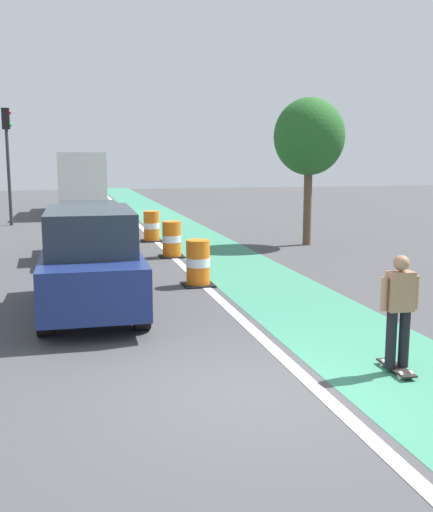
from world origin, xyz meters
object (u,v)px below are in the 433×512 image
Objects in this scene: street_tree_sidewalk at (309,137)px; traffic_barrel_mid at (172,240)px; traffic_barrel_front at (198,263)px; skateboarder_on_lane at (399,310)px; delivery_truck_down_block at (82,179)px; traffic_barrel_back at (151,227)px; parked_sedan_second at (89,231)px; traffic_light_corner at (7,146)px; parked_suv_nearest at (91,260)px.

traffic_barrel_mid is at bearing -164.08° from street_tree_sidewalk.
traffic_barrel_front is 8.22m from street_tree_sidewalk.
delivery_truck_down_block reaches higher than skateboarder_on_lane.
traffic_barrel_mid is (-1.39, 10.59, -0.38)m from skateboarder_on_lane.
traffic_barrel_back is 11.90m from delivery_truck_down_block.
delivery_truck_down_block is at bearing 88.93° from parked_sedan_second.
skateboarder_on_lane is at bearing -71.74° from traffic_light_corner.
traffic_barrel_mid is 0.14× the size of delivery_truck_down_block.
parked_sedan_second is at bearing 88.20° from parked_suv_nearest.
street_tree_sidewalk reaches higher than parked_suv_nearest.
parked_sedan_second reaches higher than skateboarder_on_lane.
street_tree_sidewalk is (5.00, 1.42, 3.14)m from traffic_barrel_mid.
parked_suv_nearest is 0.93× the size of street_tree_sidewalk.
parked_sedan_second is 3.81× the size of traffic_barrel_front.
traffic_barrel_front is 0.22× the size of street_tree_sidewalk.
traffic_barrel_back is 0.22× the size of street_tree_sidewalk.
traffic_barrel_front is 15.63m from traffic_light_corner.
skateboarder_on_lane is at bearing -47.88° from parked_suv_nearest.
skateboarder_on_lane is 1.55× the size of traffic_barrel_front.
skateboarder_on_lane is at bearing -106.71° from street_tree_sidewalk.
delivery_truck_down_block is 1.50× the size of traffic_light_corner.
traffic_barrel_back is 6.38m from street_tree_sidewalk.
parked_suv_nearest is 16.71m from traffic_light_corner.
traffic_barrel_front is 4.21m from traffic_barrel_mid.
street_tree_sidewalk reaches higher than traffic_barrel_front.
traffic_barrel_mid is 0.22× the size of street_tree_sidewalk.
traffic_light_corner is (-5.34, 6.57, 2.97)m from traffic_barrel_back.
traffic_barrel_back is at bearing 156.94° from street_tree_sidewalk.
traffic_barrel_front and traffic_barrel_mid have the same top height.
delivery_truck_down_block is 1.53× the size of street_tree_sidewalk.
traffic_barrel_mid is (0.10, 4.21, 0.00)m from traffic_barrel_front.
skateboarder_on_lane is at bearing -82.16° from delivery_truck_down_block.
skateboarder_on_lane is 6.03m from parked_suv_nearest.
street_tree_sidewalk is (7.44, 0.99, 2.83)m from parked_sedan_second.
parked_suv_nearest is 1.11× the size of parked_sedan_second.
traffic_barrel_front is at bearing -91.35° from traffic_barrel_mid.
traffic_barrel_front is at bearing 36.83° from parked_suv_nearest.
traffic_light_corner is (-5.46, 10.17, 2.97)m from traffic_barrel_mid.
delivery_truck_down_block is at bearing 57.07° from traffic_light_corner.
traffic_barrel_mid is at bearing 66.56° from parked_suv_nearest.
delivery_truck_down_block is 6.27m from traffic_light_corner.
parked_suv_nearest is 11.06m from street_tree_sidewalk.
traffic_barrel_back is 0.21× the size of traffic_light_corner.
traffic_barrel_back is at bearing -50.88° from traffic_light_corner.
traffic_barrel_front is 1.00× the size of traffic_barrel_back.
delivery_truck_down_block is (0.48, 21.37, 0.81)m from parked_suv_nearest.
parked_suv_nearest is 0.61× the size of delivery_truck_down_block.
traffic_barrel_mid is at bearing 88.65° from traffic_barrel_front.
traffic_light_corner reaches higher than traffic_barrel_front.
traffic_barrel_back is 0.14× the size of delivery_truck_down_block.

